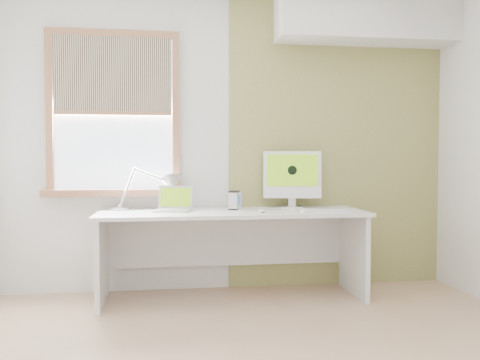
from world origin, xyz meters
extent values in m
cube|color=silver|center=(0.00, 1.76, 1.30)|extent=(4.00, 0.02, 2.60)
cube|color=silver|center=(0.00, -1.76, 1.30)|extent=(4.00, 0.02, 2.60)
cube|color=olive|center=(1.00, 1.74, 1.30)|extent=(2.00, 0.02, 2.60)
cube|color=white|center=(1.20, 1.57, 2.40)|extent=(1.60, 0.40, 0.42)
cube|color=#9E623F|center=(-1.53, 1.72, 1.55)|extent=(0.06, 0.06, 1.42)
cube|color=#9E623F|center=(-0.47, 1.72, 1.55)|extent=(0.06, 0.06, 1.42)
cube|color=#9E623F|center=(-1.00, 1.72, 2.23)|extent=(1.00, 0.06, 0.06)
cube|color=#9E623F|center=(-1.00, 1.70, 0.87)|extent=(1.20, 0.14, 0.06)
cube|color=#D1E2F9|center=(-1.00, 1.74, 1.55)|extent=(1.00, 0.01, 1.30)
cube|color=beige|center=(-1.00, 1.70, 1.88)|extent=(0.98, 0.02, 0.65)
cube|color=#9E623F|center=(-1.00, 1.70, 1.55)|extent=(0.98, 0.03, 0.03)
cube|color=white|center=(-0.02, 1.38, 0.71)|extent=(2.20, 0.70, 0.03)
cube|color=white|center=(-1.07, 1.38, 0.35)|extent=(0.04, 0.64, 0.70)
cube|color=white|center=(1.03, 1.38, 0.35)|extent=(0.04, 0.64, 0.70)
cube|color=white|center=(-0.02, 1.70, 0.45)|extent=(2.08, 0.02, 0.48)
cylinder|color=silver|center=(-0.95, 1.60, 0.74)|extent=(0.15, 0.15, 0.02)
sphere|color=silver|center=(-0.95, 1.60, 0.76)|extent=(0.05, 0.05, 0.04)
cylinder|color=silver|center=(-0.88, 1.60, 0.91)|extent=(0.15, 0.02, 0.32)
sphere|color=silver|center=(-0.82, 1.60, 1.07)|extent=(0.04, 0.04, 0.04)
cylinder|color=silver|center=(-0.68, 1.59, 1.02)|extent=(0.29, 0.06, 0.13)
sphere|color=silver|center=(-0.53, 1.57, 0.97)|extent=(0.04, 0.04, 0.04)
cone|color=silver|center=(-0.51, 1.57, 0.94)|extent=(0.23, 0.26, 0.20)
cube|color=silver|center=(-0.51, 1.41, 0.74)|extent=(0.34, 0.28, 0.02)
cube|color=#B2B5B7|center=(-0.51, 1.41, 0.75)|extent=(0.27, 0.19, 0.00)
cube|color=silver|center=(-0.48, 1.51, 0.84)|extent=(0.30, 0.14, 0.19)
cube|color=#5E8710|center=(-0.48, 1.51, 0.84)|extent=(0.26, 0.11, 0.16)
cylinder|color=silver|center=(0.05, 1.51, 0.74)|extent=(0.09, 0.09, 0.02)
cube|color=silver|center=(0.05, 1.51, 0.81)|extent=(0.06, 0.02, 0.12)
cube|color=#194C99|center=(0.05, 1.51, 0.81)|extent=(0.05, 0.01, 0.09)
cube|color=silver|center=(0.01, 1.50, 0.81)|extent=(0.11, 0.14, 0.16)
cube|color=black|center=(0.01, 1.50, 0.88)|extent=(0.11, 0.14, 0.01)
cube|color=black|center=(0.01, 1.50, 0.74)|extent=(0.11, 0.14, 0.01)
cube|color=silver|center=(0.54, 1.58, 0.74)|extent=(0.22, 0.20, 0.01)
cube|color=silver|center=(0.55, 1.61, 0.82)|extent=(0.06, 0.03, 0.17)
cube|color=white|center=(0.54, 1.60, 1.02)|extent=(0.51, 0.19, 0.42)
cube|color=#5E8710|center=(0.54, 1.57, 1.06)|extent=(0.44, 0.12, 0.28)
cylinder|color=black|center=(0.54, 1.57, 1.06)|extent=(0.08, 0.03, 0.08)
cube|color=white|center=(0.74, 1.25, 0.74)|extent=(0.42, 0.14, 0.02)
cube|color=white|center=(0.74, 1.25, 0.75)|extent=(0.39, 0.11, 0.00)
ellipsoid|color=white|center=(0.21, 1.23, 0.75)|extent=(0.10, 0.12, 0.03)
camera|label=1|loc=(-0.54, -2.71, 1.16)|focal=37.51mm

